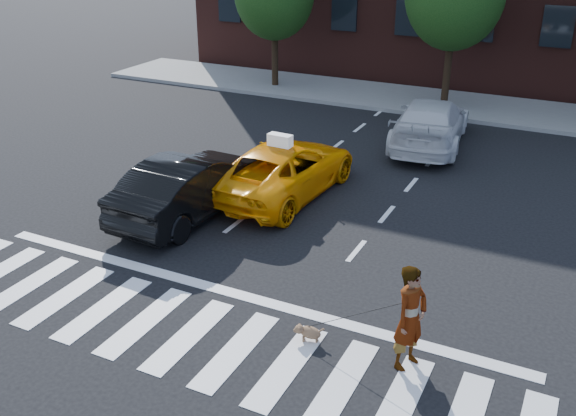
{
  "coord_description": "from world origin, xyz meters",
  "views": [
    {
      "loc": [
        5.91,
        -7.88,
        7.03
      ],
      "look_at": [
        0.21,
        3.68,
        1.1
      ],
      "focal_mm": 40.0,
      "sensor_mm": 36.0,
      "label": 1
    }
  ],
  "objects": [
    {
      "name": "taxi_sign",
      "position": [
        -1.4,
        6.46,
        1.59
      ],
      "size": [
        0.67,
        0.32,
        0.32
      ],
      "primitive_type": "cube",
      "rotation": [
        0.0,
        0.0,
        3.08
      ],
      "color": "white",
      "rests_on": "taxi"
    },
    {
      "name": "crosswalk",
      "position": [
        0.0,
        0.0,
        0.01
      ],
      "size": [
        13.0,
        2.4,
        0.01
      ],
      "primitive_type": "cube",
      "color": "silver",
      "rests_on": "ground"
    },
    {
      "name": "stop_line",
      "position": [
        0.0,
        1.6,
        0.01
      ],
      "size": [
        12.0,
        0.3,
        0.01
      ],
      "primitive_type": "cube",
      "color": "silver",
      "rests_on": "ground"
    },
    {
      "name": "dog",
      "position": [
        2.01,
        0.83,
        0.19
      ],
      "size": [
        0.55,
        0.36,
        0.32
      ],
      "rotation": [
        0.0,
        0.0,
        0.37
      ],
      "color": "#9A764E",
      "rests_on": "ground"
    },
    {
      "name": "ground",
      "position": [
        0.0,
        0.0,
        0.0
      ],
      "size": [
        120.0,
        120.0,
        0.0
      ],
      "primitive_type": "plane",
      "color": "black",
      "rests_on": "ground"
    },
    {
      "name": "black_sedan",
      "position": [
        -2.9,
        4.41,
        0.79
      ],
      "size": [
        1.88,
        4.85,
        1.57
      ],
      "primitive_type": "imported",
      "rotation": [
        0.0,
        0.0,
        3.1
      ],
      "color": "black",
      "rests_on": "ground"
    },
    {
      "name": "white_suv",
      "position": [
        1.12,
        12.42,
        0.78
      ],
      "size": [
        2.8,
        5.57,
        1.55
      ],
      "primitive_type": "imported",
      "rotation": [
        0.0,
        0.0,
        3.26
      ],
      "color": "silver",
      "rests_on": "ground"
    },
    {
      "name": "sidewalk_far",
      "position": [
        0.0,
        17.5,
        0.07
      ],
      "size": [
        30.0,
        4.0,
        0.15
      ],
      "primitive_type": "cube",
      "color": "slate",
      "rests_on": "ground"
    },
    {
      "name": "woman",
      "position": [
        3.81,
        0.97,
        0.95
      ],
      "size": [
        0.67,
        0.81,
        1.89
      ],
      "primitive_type": "imported",
      "rotation": [
        0.0,
        0.0,
        1.2
      ],
      "color": "#999999",
      "rests_on": "ground"
    },
    {
      "name": "taxi",
      "position": [
        -1.4,
        6.66,
        0.72
      ],
      "size": [
        2.67,
        5.29,
        1.43
      ],
      "primitive_type": "imported",
      "rotation": [
        0.0,
        0.0,
        3.08
      ],
      "color": "orange",
      "rests_on": "ground"
    }
  ]
}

